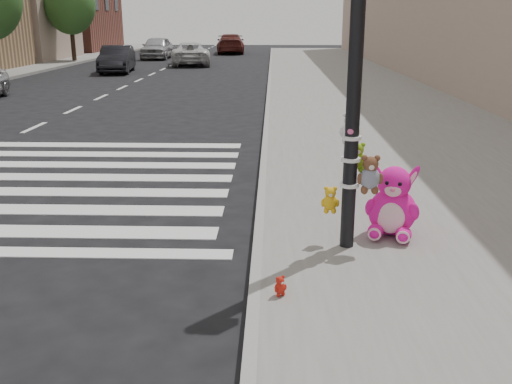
# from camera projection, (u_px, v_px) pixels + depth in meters

# --- Properties ---
(ground) EXTENTS (120.00, 120.00, 0.00)m
(ground) POSITION_uv_depth(u_px,v_px,m) (81.00, 333.00, 5.14)
(ground) COLOR black
(ground) RESTS_ON ground
(sidewalk_near) EXTENTS (7.00, 80.00, 0.14)m
(sidewalk_near) POSITION_uv_depth(u_px,v_px,m) (401.00, 127.00, 14.54)
(sidewalk_near) COLOR slate
(sidewalk_near) RESTS_ON ground
(curb_edge) EXTENTS (0.12, 80.00, 0.15)m
(curb_edge) POSITION_uv_depth(u_px,v_px,m) (266.00, 126.00, 14.64)
(curb_edge) COLOR gray
(curb_edge) RESTS_ON ground
(signal_pole) EXTENTS (0.68, 0.48, 4.00)m
(signal_pole) POSITION_uv_depth(u_px,v_px,m) (356.00, 105.00, 6.27)
(signal_pole) COLOR black
(signal_pole) RESTS_ON sidewalk_near
(tree_far_c) EXTENTS (3.20, 3.20, 5.44)m
(tree_far_c) POSITION_uv_depth(u_px,v_px,m) (69.00, 4.00, 35.96)
(tree_far_c) COLOR #382619
(tree_far_c) RESTS_ON sidewalk_far
(pink_bunny) EXTENTS (0.72, 0.79, 0.92)m
(pink_bunny) POSITION_uv_depth(u_px,v_px,m) (393.00, 206.00, 6.97)
(pink_bunny) COLOR #F6149F
(pink_bunny) RESTS_ON sidewalk_near
(red_teddy) EXTENTS (0.17, 0.16, 0.21)m
(red_teddy) POSITION_uv_depth(u_px,v_px,m) (280.00, 286.00, 5.49)
(red_teddy) COLOR red
(red_teddy) RESTS_ON sidewalk_near
(car_dark_far) EXTENTS (1.96, 4.36, 1.39)m
(car_dark_far) POSITION_uv_depth(u_px,v_px,m) (117.00, 59.00, 29.87)
(car_dark_far) COLOR black
(car_dark_far) RESTS_ON ground
(car_white_near) EXTENTS (2.91, 5.14, 1.35)m
(car_white_near) POSITION_uv_depth(u_px,v_px,m) (191.00, 54.00, 34.74)
(car_white_near) COLOR silver
(car_white_near) RESTS_ON ground
(car_maroon_near) EXTENTS (2.56, 5.51, 1.56)m
(car_maroon_near) POSITION_uv_depth(u_px,v_px,m) (231.00, 44.00, 46.53)
(car_maroon_near) COLOR #511B17
(car_maroon_near) RESTS_ON ground
(car_silver_deep) EXTENTS (1.86, 4.58, 1.56)m
(car_silver_deep) POSITION_uv_depth(u_px,v_px,m) (157.00, 48.00, 40.19)
(car_silver_deep) COLOR #B0B1B5
(car_silver_deep) RESTS_ON ground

